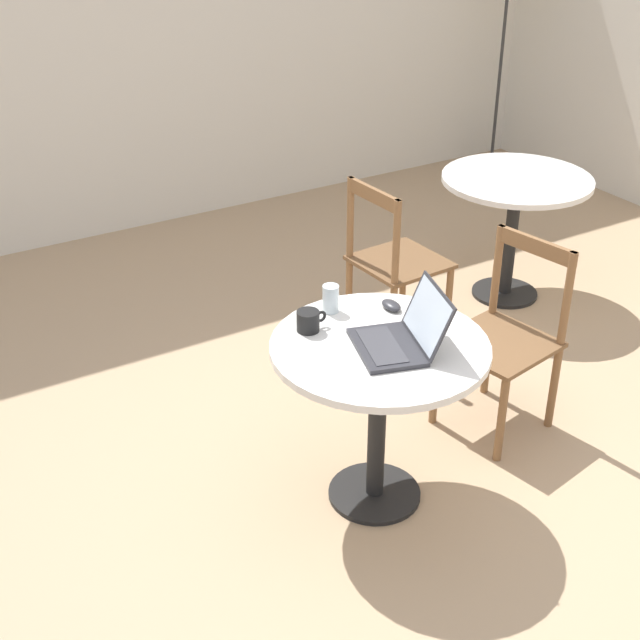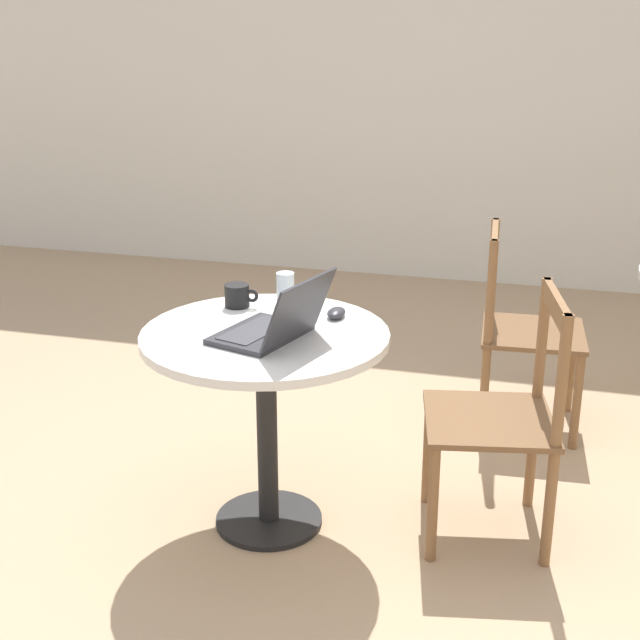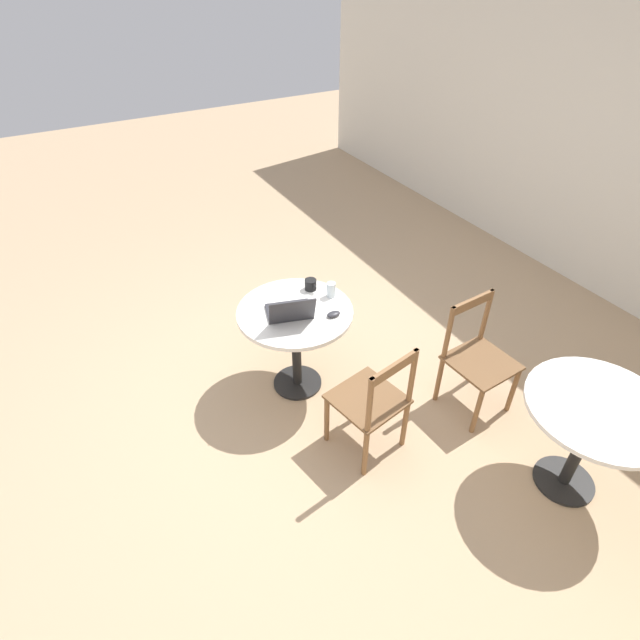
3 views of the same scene
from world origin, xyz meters
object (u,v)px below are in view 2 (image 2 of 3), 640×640
Objects in this scene: mouse at (336,313)px; drinking_glass at (285,288)px; chair_near_right at (503,418)px; laptop at (273,326)px; chair_mid_left at (523,331)px; cafe_table_near at (266,370)px; mug at (238,296)px.

mouse is 0.24m from drinking_glass.
laptop reaches higher than chair_near_right.
laptop is (-0.75, -1.08, 0.33)m from chair_mid_left.
cafe_table_near is at bearing -85.48° from drinking_glass.
chair_near_right is 7.02× the size of mug.
mouse is at bearing 46.66° from cafe_table_near.
drinking_glass reaches higher than mug.
mug is (-0.36, 0.02, 0.02)m from mouse.
laptop is 0.30m from mouse.
mug is (-0.97, -0.80, 0.32)m from chair_mid_left.
chair_near_right is at bearing 10.88° from cafe_table_near.
mouse is at bearing 174.84° from chair_near_right.
chair_mid_left is 1.06m from mouse.
chair_near_right is 1.00× the size of chair_mid_left.
mouse is (-0.58, 0.05, 0.30)m from chair_near_right.
chair_mid_left is (0.02, 0.88, 0.00)m from chair_near_right.
mug is (-0.17, 0.22, 0.17)m from cafe_table_near.
drinking_glass is (-0.07, 0.37, 0.01)m from laptop.
chair_mid_left is 1.36m from laptop.
chair_near_right is 8.63× the size of mouse.
chair_mid_left is at bearing 52.27° from cafe_table_near.
drinking_glass is (-0.02, 0.31, 0.19)m from cafe_table_near.
chair_near_right is at bearing -4.48° from mug.
cafe_table_near is 8.18× the size of mouse.
mug is at bearing 128.11° from laptop.
chair_mid_left is at bearing 39.66° from mug.
chair_mid_left is 2.25× the size of laptop.
mouse is (-0.60, -0.82, 0.30)m from chair_mid_left.
chair_near_right is 0.66m from mouse.
drinking_glass is at bearing 168.66° from chair_near_right.
cafe_table_near is 0.80m from chair_near_right.
laptop is at bearing -51.89° from mug.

